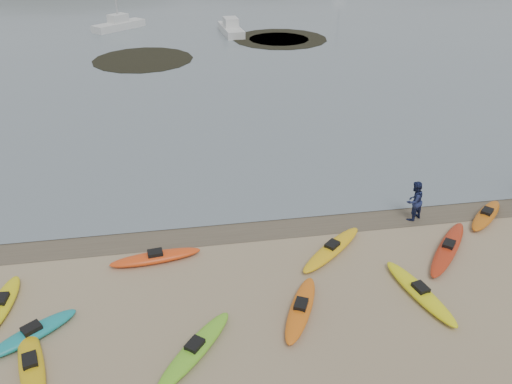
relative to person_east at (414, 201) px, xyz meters
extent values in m
plane|color=tan|center=(-6.70, 0.80, -0.90)|extent=(600.00, 600.00, 0.00)
plane|color=brown|center=(-6.70, 0.50, -0.90)|extent=(60.00, 60.00, 0.00)
ellipsoid|color=orange|center=(-6.12, -4.89, -0.73)|extent=(2.09, 3.30, 0.34)
ellipsoid|color=teal|center=(-14.65, -4.59, -0.73)|extent=(2.76, 2.29, 0.34)
ellipsoid|color=yellow|center=(-1.86, -4.75, -0.73)|extent=(1.53, 3.75, 0.34)
ellipsoid|color=#D06612|center=(3.19, -0.52, -0.73)|extent=(2.77, 2.59, 0.34)
ellipsoid|color=#F74A15|center=(-10.90, -1.25, -0.73)|extent=(3.51, 1.13, 0.34)
ellipsoid|color=#75CF29|center=(-9.68, -6.07, -0.73)|extent=(2.80, 3.25, 0.34)
ellipsoid|color=red|center=(0.37, -2.51, -0.73)|extent=(3.36, 3.66, 0.34)
ellipsoid|color=yellow|center=(-4.12, -1.82, -0.73)|extent=(3.35, 3.05, 0.34)
ellipsoid|color=gold|center=(-14.41, -5.91, -0.73)|extent=(1.75, 3.72, 0.34)
ellipsoid|color=yellow|center=(-15.96, -3.02, -0.73)|extent=(0.92, 2.95, 0.34)
imported|color=navy|center=(0.00, 0.00, 0.00)|extent=(1.09, 1.00, 1.81)
cylinder|color=black|center=(-12.36, 28.65, -0.87)|extent=(8.88, 8.88, 0.04)
cylinder|color=black|center=(1.37, 34.74, -0.87)|extent=(9.74, 9.74, 0.04)
cylinder|color=black|center=(1.22, 34.55, -0.87)|extent=(6.21, 6.21, 0.04)
cube|color=silver|center=(-15.41, 42.31, -0.47)|extent=(5.72, 5.52, 0.87)
cube|color=silver|center=(-3.35, 38.00, -0.45)|extent=(2.26, 6.53, 0.90)
camera|label=1|loc=(-9.60, -16.93, 10.79)|focal=35.00mm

